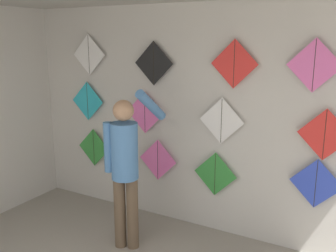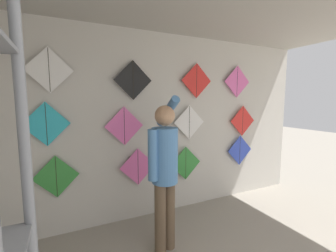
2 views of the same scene
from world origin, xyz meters
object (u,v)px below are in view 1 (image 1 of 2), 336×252
kite_11 (314,65)px  kite_3 (316,184)px  shopkeeper (125,161)px  kite_1 (158,160)px  kite_6 (221,121)px  kite_4 (88,101)px  kite_7 (325,135)px  kite_10 (234,64)px  kite_9 (154,63)px  kite_2 (215,174)px  kite_8 (89,55)px  kite_0 (94,148)px  kite_5 (145,113)px

kite_11 → kite_3: bearing=0.0°
shopkeeper → kite_1: shopkeeper is taller
kite_3 → kite_6: bearing=180.0°
kite_4 → kite_7: kite_4 is taller
kite_10 → kite_3: bearing=0.0°
kite_11 → kite_6: bearing=180.0°
kite_9 → kite_1: bearing=0.0°
kite_1 → kite_3: bearing=0.0°
kite_6 → shopkeeper: bearing=-135.1°
kite_2 → kite_8: (-1.91, 0.00, 1.40)m
kite_4 → kite_10: kite_10 is taller
kite_3 → kite_10: size_ratio=1.00×
shopkeeper → kite_11: 2.23m
kite_0 → kite_6: kite_6 is taller
kite_2 → kite_4: bearing=180.0°
shopkeeper → kite_6: shopkeeper is taller
kite_0 → kite_8: kite_8 is taller
kite_3 → kite_8: bearing=180.0°
kite_7 → kite_10: size_ratio=1.00×
kite_1 → kite_5: bearing=180.0°
kite_11 → kite_10: bearing=180.0°
kite_1 → kite_4: size_ratio=1.00×
kite_1 → kite_6: size_ratio=1.00×
shopkeeper → kite_8: (-1.16, 0.81, 1.12)m
kite_8 → kite_4: bearing=180.0°
kite_1 → kite_5: 0.65m
kite_10 → kite_5: bearing=180.0°
kite_6 → kite_4: bearing=180.0°
kite_0 → kite_1: bearing=0.0°
kite_7 → kite_4: bearing=180.0°
kite_1 → kite_7: 2.10m
kite_2 → kite_0: bearing=180.0°
kite_9 → kite_10: size_ratio=1.00×
kite_5 → kite_10: size_ratio=1.00×
kite_1 → kite_6: (0.88, 0.00, 0.63)m
kite_0 → kite_8: (-0.01, 0.00, 1.34)m
kite_4 → kite_6: kite_4 is taller
kite_4 → kite_8: size_ratio=1.00×
kite_8 → kite_10: (2.10, 0.00, -0.06)m
kite_2 → kite_4: 2.11m
kite_8 → kite_11: kite_8 is taller
kite_6 → kite_2: bearing=180.0°
kite_7 → shopkeeper: bearing=-157.4°
kite_1 → kite_7: size_ratio=1.00×
kite_7 → kite_9: bearing=180.0°
kite_0 → kite_4: 0.68m
kite_7 → kite_6: bearing=180.0°
kite_1 → kite_9: (-0.05, 0.00, 1.26)m
kite_3 → kite_11: 1.25m
kite_4 → kite_8: (0.07, 0.00, 0.66)m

